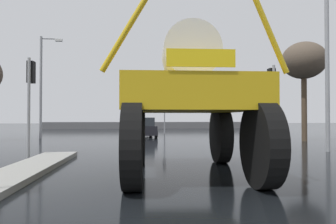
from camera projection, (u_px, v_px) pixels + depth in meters
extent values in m
plane|color=black|center=(148.00, 140.00, 20.21)|extent=(120.00, 120.00, 0.00)
cube|color=gray|center=(26.00, 170.00, 8.30)|extent=(1.25, 7.37, 0.15)
cylinder|color=black|center=(139.00, 135.00, 9.95)|extent=(0.44, 1.89, 1.88)
cylinder|color=black|center=(221.00, 135.00, 10.13)|extent=(0.44, 1.89, 1.88)
cylinder|color=black|center=(133.00, 145.00, 6.26)|extent=(0.44, 1.89, 1.88)
cylinder|color=black|center=(262.00, 144.00, 6.43)|extent=(0.44, 1.89, 1.88)
cube|color=gold|center=(187.00, 97.00, 8.21)|extent=(3.36, 4.48, 0.78)
cube|color=#A98611|center=(185.00, 67.00, 8.69)|extent=(1.16, 1.31, 1.06)
cylinder|color=silver|center=(190.00, 53.00, 7.59)|extent=(1.42, 1.21, 1.39)
cylinder|color=gold|center=(128.00, 27.00, 6.17)|extent=(1.18, 0.15, 1.89)
cylinder|color=gold|center=(267.00, 27.00, 6.36)|extent=(0.95, 0.14, 2.00)
cube|color=yellow|center=(201.00, 58.00, 6.00)|extent=(1.39, 0.07, 0.36)
cube|color=black|center=(143.00, 130.00, 23.91)|extent=(2.17, 4.27, 0.70)
cube|color=#23282D|center=(143.00, 122.00, 23.77)|extent=(1.80, 2.27, 0.64)
cylinder|color=black|center=(131.00, 132.00, 25.05)|extent=(0.25, 0.62, 0.60)
cylinder|color=black|center=(151.00, 132.00, 25.40)|extent=(0.25, 0.62, 0.60)
cylinder|color=black|center=(134.00, 134.00, 22.41)|extent=(0.25, 0.62, 0.60)
cylinder|color=black|center=(156.00, 134.00, 22.76)|extent=(0.25, 0.62, 0.60)
cylinder|color=gray|center=(29.00, 108.00, 11.33)|extent=(0.11, 0.11, 3.79)
cube|color=black|center=(31.00, 72.00, 11.57)|extent=(0.24, 0.32, 0.84)
sphere|color=red|center=(33.00, 66.00, 11.76)|extent=(0.17, 0.17, 0.17)
sphere|color=#3C2403|center=(33.00, 73.00, 11.76)|extent=(0.17, 0.17, 0.17)
sphere|color=black|center=(33.00, 80.00, 11.75)|extent=(0.17, 0.17, 0.17)
cylinder|color=gray|center=(274.00, 110.00, 12.17)|extent=(0.11, 0.11, 3.65)
cube|color=black|center=(271.00, 79.00, 12.41)|extent=(0.24, 0.32, 0.84)
sphere|color=red|center=(269.00, 73.00, 12.61)|extent=(0.17, 0.17, 0.17)
sphere|color=#3C2403|center=(269.00, 79.00, 12.60)|extent=(0.17, 0.17, 0.17)
sphere|color=black|center=(270.00, 86.00, 12.60)|extent=(0.17, 0.17, 0.17)
cylinder|color=gray|center=(123.00, 115.00, 27.98)|extent=(0.11, 0.11, 3.54)
cube|color=black|center=(124.00, 102.00, 28.22)|extent=(0.24, 0.32, 0.84)
sphere|color=red|center=(124.00, 99.00, 28.41)|extent=(0.17, 0.17, 0.17)
sphere|color=#3C2403|center=(124.00, 102.00, 28.41)|extent=(0.17, 0.17, 0.17)
sphere|color=black|center=(124.00, 105.00, 28.40)|extent=(0.17, 0.17, 0.17)
cylinder|color=gray|center=(164.00, 115.00, 28.32)|extent=(0.11, 0.11, 3.54)
cube|color=black|center=(164.00, 102.00, 28.56)|extent=(0.24, 0.32, 0.84)
sphere|color=red|center=(164.00, 99.00, 28.75)|extent=(0.17, 0.17, 0.17)
sphere|color=#3C2403|center=(164.00, 102.00, 28.75)|extent=(0.17, 0.17, 0.17)
sphere|color=black|center=(164.00, 105.00, 28.74)|extent=(0.17, 0.17, 0.17)
cylinder|color=gray|center=(327.00, 63.00, 13.39)|extent=(0.18, 0.18, 7.86)
cylinder|color=gray|center=(41.00, 87.00, 21.84)|extent=(0.18, 0.18, 7.44)
cylinder|color=gray|center=(50.00, 39.00, 21.96)|extent=(1.25, 0.10, 0.10)
cube|color=silver|center=(59.00, 40.00, 22.02)|extent=(0.50, 0.24, 0.16)
cylinder|color=#473828|center=(304.00, 108.00, 19.22)|extent=(0.34, 0.34, 4.21)
ellipsoid|color=brown|center=(304.00, 60.00, 19.28)|extent=(2.78, 2.78, 2.36)
cube|color=#59595B|center=(145.00, 125.00, 41.19)|extent=(27.27, 0.24, 0.90)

